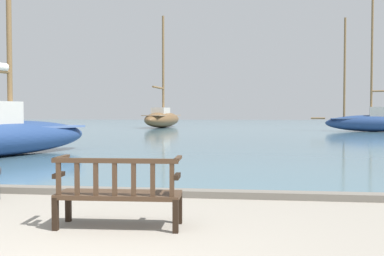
% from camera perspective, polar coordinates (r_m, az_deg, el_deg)
% --- Properties ---
extents(harbor_water, '(100.00, 80.00, 0.08)m').
position_cam_1_polar(harbor_water, '(47.68, 4.83, 0.28)').
color(harbor_water, slate).
rests_on(harbor_water, ground).
extents(quay_edge_kerb, '(40.00, 0.30, 0.12)m').
position_cam_1_polar(quay_edge_kerb, '(7.79, -5.73, -8.53)').
color(quay_edge_kerb, slate).
rests_on(quay_edge_kerb, ground).
extents(park_bench, '(1.62, 0.59, 0.92)m').
position_cam_1_polar(park_bench, '(5.66, -9.79, -8.35)').
color(park_bench, black).
rests_on(park_bench, ground).
extents(sailboat_nearest_starboard, '(3.10, 9.18, 10.79)m').
position_cam_1_polar(sailboat_nearest_starboard, '(41.48, -3.94, 1.32)').
color(sailboat_nearest_starboard, brown).
rests_on(sailboat_nearest_starboard, harbor_water).
extents(sailboat_outer_port, '(7.98, 3.26, 10.36)m').
position_cam_1_polar(sailboat_outer_port, '(34.75, 23.05, 0.92)').
color(sailboat_outer_port, navy).
rests_on(sailboat_outer_port, harbor_water).
extents(sailboat_mid_starboard, '(4.02, 7.26, 8.25)m').
position_cam_1_polar(sailboat_mid_starboard, '(15.28, -23.71, -0.65)').
color(sailboat_mid_starboard, navy).
rests_on(sailboat_mid_starboard, harbor_water).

